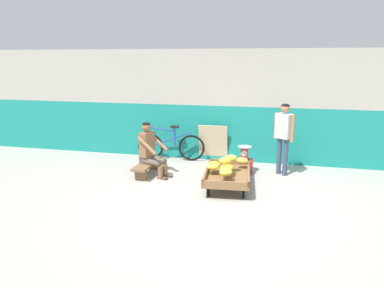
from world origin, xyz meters
name	(u,v)px	position (x,y,z in m)	size (l,w,h in m)	color
ground_plane	(208,205)	(0.00, 0.00, 0.00)	(80.00, 80.00, 0.00)	#A39E93
back_wall	(231,106)	(0.00, 2.94, 1.33)	(16.00, 0.30, 2.66)	#19847A
banana_cart	(227,175)	(0.21, 0.94, 0.24)	(0.96, 1.51, 0.36)	brown
banana_pile	(226,165)	(0.17, 0.91, 0.45)	(0.75, 1.08, 0.25)	yellow
low_bench	(147,166)	(-1.57, 1.32, 0.20)	(0.32, 1.10, 0.27)	brown
vendor_seated	(150,149)	(-1.49, 1.30, 0.57)	(0.73, 0.60, 1.14)	brown
plastic_crate	(244,166)	(0.44, 1.93, 0.15)	(0.36, 0.28, 0.30)	red
weighing_scale	(245,153)	(0.44, 1.93, 0.45)	(0.30, 0.30, 0.29)	#28282D
bicycle_near_left	(171,146)	(-1.41, 2.54, 0.35)	(1.66, 0.48, 0.86)	black
sign_board	(213,143)	(-0.40, 2.73, 0.44)	(0.70, 0.21, 0.89)	#C6B289
customer_adult	(284,131)	(1.23, 1.99, 0.95)	(0.41, 0.35, 1.53)	#38425B
shopping_bag	(246,173)	(0.51, 1.50, 0.12)	(0.18, 0.12, 0.24)	#3370B7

